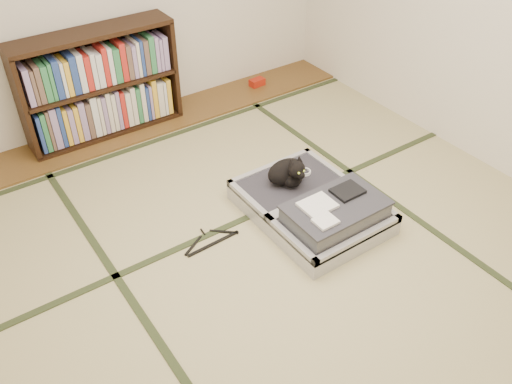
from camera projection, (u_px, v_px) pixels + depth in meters
floor at (279, 250)px, 3.63m from camera, size 4.50×4.50×0.00m
wood_strip at (148, 123)px, 4.92m from camera, size 4.00×0.50×0.02m
red_item at (257, 82)px, 5.46m from camera, size 0.16×0.10×0.07m
room_shell at (287, 42)px, 2.73m from camera, size 4.50×4.50×4.50m
tatami_borders at (239, 211)px, 3.95m from camera, size 4.00×4.50×0.01m
bookcase at (100, 86)px, 4.54m from camera, size 1.33×0.30×0.92m
suitcase at (315, 207)px, 3.82m from camera, size 0.77×1.02×0.30m
cat at (288, 172)px, 3.91m from camera, size 0.34×0.34×0.27m
cable_coil at (304, 172)px, 4.07m from camera, size 0.11×0.11×0.03m
hanger at (211, 241)px, 3.69m from camera, size 0.42×0.20×0.01m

